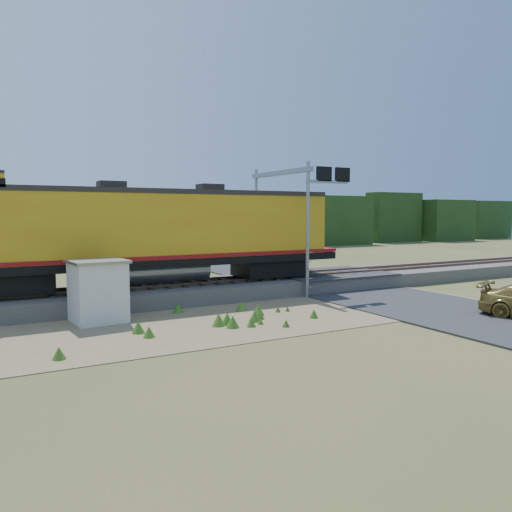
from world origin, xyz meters
TOP-DOWN VIEW (x-y plane):
  - ground at (0.00, 0.00)m, footprint 140.00×140.00m
  - ballast at (0.00, 6.00)m, footprint 70.00×5.00m
  - rails at (0.00, 6.00)m, footprint 70.00×1.54m
  - dirt_shoulder at (-2.00, 0.50)m, footprint 26.00×8.00m
  - road at (7.00, 0.74)m, footprint 7.00×66.00m
  - tree_line_north at (0.00, 38.00)m, footprint 130.00×3.00m
  - weed_clumps at (-3.50, 0.10)m, footprint 15.00×6.20m
  - locomotive at (-4.30, 6.00)m, footprint 20.59×3.14m
  - shed at (-7.50, 2.57)m, footprint 2.39×2.39m
  - signal_gantry at (3.80, 5.33)m, footprint 2.86×6.20m

SIDE VIEW (x-z plane):
  - ground at x=0.00m, z-range 0.00..0.00m
  - weed_clumps at x=-3.50m, z-range -0.28..0.28m
  - dirt_shoulder at x=-2.00m, z-range 0.00..0.03m
  - road at x=7.00m, z-range -0.34..0.52m
  - ballast at x=0.00m, z-range 0.00..0.80m
  - rails at x=0.00m, z-range 0.80..0.96m
  - shed at x=-7.50m, z-range 0.02..2.62m
  - tree_line_north at x=0.00m, z-range -0.18..6.32m
  - locomotive at x=-4.30m, z-range 0.92..6.24m
  - signal_gantry at x=3.80m, z-range 1.79..9.00m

